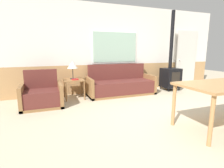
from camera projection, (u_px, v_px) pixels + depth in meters
ground_plane at (177, 117)px, 3.50m from camera, size 16.00×16.00×0.00m
wall_back at (123, 49)px, 5.66m from camera, size 7.20×0.09×2.70m
couch at (121, 86)px, 5.29m from camera, size 2.02×0.77×0.90m
armchair at (42, 96)px, 4.13m from camera, size 0.93×0.72×0.86m
side_table at (74, 83)px, 4.80m from camera, size 0.54×0.54×0.54m
table_lamp at (73, 65)px, 4.80m from camera, size 0.29×0.29×0.49m
book_stack at (75, 79)px, 4.70m from camera, size 0.17×0.16×0.03m
wood_stove at (171, 73)px, 5.83m from camera, size 0.53×0.52×2.56m
entry_door at (186, 59)px, 6.57m from camera, size 0.93×0.09×2.02m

